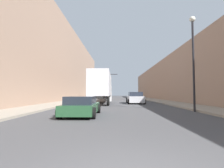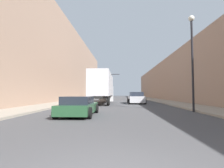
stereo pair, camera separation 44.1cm
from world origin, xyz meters
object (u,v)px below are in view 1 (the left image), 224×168
object	(u,v)px
sedan_car	(81,106)
street_lamp	(193,51)
suv_car	(135,98)
semi_truck	(102,87)
traffic_signal_gantry	(98,81)

from	to	relation	value
sedan_car	street_lamp	size ratio (longest dim) A/B	0.57
suv_car	semi_truck	bearing A→B (deg)	166.67
suv_car	street_lamp	world-z (taller)	street_lamp
suv_car	traffic_signal_gantry	size ratio (longest dim) A/B	0.82
sedan_car	suv_car	size ratio (longest dim) A/B	0.86
sedan_car	suv_car	xyz separation A→B (m)	(4.84, 13.15, 0.16)
suv_car	street_lamp	size ratio (longest dim) A/B	0.67
sedan_car	traffic_signal_gantry	distance (m)	28.21
semi_truck	sedan_car	world-z (taller)	semi_truck
semi_truck	suv_car	size ratio (longest dim) A/B	2.87
semi_truck	traffic_signal_gantry	xyz separation A→B (m)	(-2.11, 13.68, 1.83)
semi_truck	suv_car	bearing A→B (deg)	-13.33
traffic_signal_gantry	street_lamp	world-z (taller)	street_lamp
sedan_car	street_lamp	distance (m)	9.40
semi_truck	street_lamp	bearing A→B (deg)	-56.35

